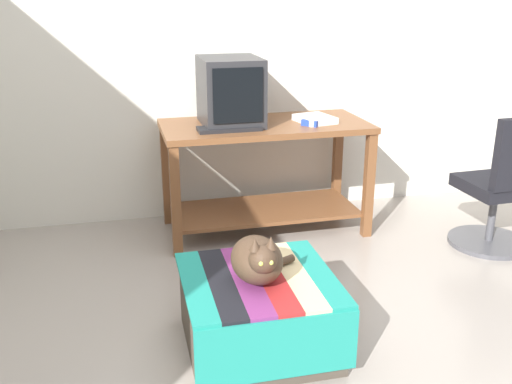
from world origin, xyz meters
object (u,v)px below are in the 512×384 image
Objects in this scene: desk at (265,158)px; cat at (258,260)px; tv_monitor at (230,92)px; office_chair at (502,192)px; book at (315,119)px; ottoman_with_blanket at (259,313)px; keyboard at (229,129)px; stapler at (310,123)px.

desk reaches higher than cat.
tv_monitor is 0.53× the size of office_chair.
book reaches higher than ottoman_with_blanket.
cat is (-0.72, -1.37, -0.31)m from book.
tv_monitor reaches higher than keyboard.
ottoman_with_blanket is (-0.71, -1.34, -0.60)m from book.
ottoman_with_blanket is 1.92m from office_chair.
ottoman_with_blanket is at bearing -130.98° from book.
office_chair is (1.76, 0.73, 0.20)m from ottoman_with_blanket.
tv_monitor is at bearing 171.52° from desk.
keyboard is 0.53m from stapler.
keyboard is 3.64× the size of stapler.
book is 1.28m from office_chair.
office_chair is (1.78, 0.76, -0.09)m from cat.
keyboard is 1.77m from office_chair.
book reaches higher than cat.
tv_monitor is 1.63m from ottoman_with_blanket.
cat is at bearing -97.26° from tv_monitor.
ottoman_with_blanket is 1.51m from stapler.
tv_monitor is at bearing -25.70° from office_chair.
stapler is at bearing -30.35° from desk.
tv_monitor reaches higher than cat.
tv_monitor is 0.59m from book.
ottoman_with_blanket is at bearing -106.06° from desk.
office_chair is 8.09× the size of stapler.
stapler is (0.64, 1.23, 0.59)m from ottoman_with_blanket.
office_chair is at bearing -25.99° from desk.
stapler reaches higher than ottoman_with_blanket.
tv_monitor reaches higher than office_chair.
ottoman_with_blanket is 6.33× the size of stapler.
tv_monitor is 1.85m from office_chair.
book is 0.13m from stapler.
cat is at bearing -163.41° from stapler.
tv_monitor reaches higher than stapler.
keyboard is 0.61m from book.
ottoman_with_blanket is (-0.15, -1.41, -0.79)m from tv_monitor.
keyboard is at bearing -104.76° from tv_monitor.
keyboard is 1.37m from ottoman_with_blanket.
ottoman_with_blanket is 2.07× the size of cat.
desk is 0.40m from stapler.
keyboard is at bearing -151.88° from desk.
desk is at bearing 27.58° from keyboard.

